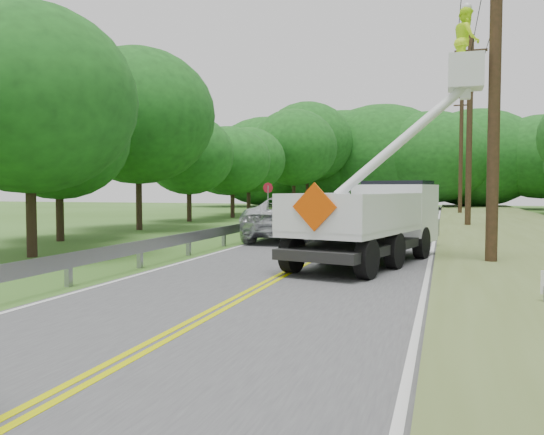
% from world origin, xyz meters
% --- Properties ---
extents(ground, '(140.00, 140.00, 0.00)m').
position_xyz_m(ground, '(0.00, 0.00, 0.00)').
color(ground, '#315819').
rests_on(ground, ground).
extents(road, '(7.20, 96.00, 0.03)m').
position_xyz_m(road, '(0.00, 14.00, 0.01)').
color(road, '#444446').
rests_on(road, ground).
extents(guardrail, '(0.18, 48.00, 0.77)m').
position_xyz_m(guardrail, '(-4.02, 14.91, 0.55)').
color(guardrail, gray).
rests_on(guardrail, ground).
extents(utility_poles, '(1.60, 43.30, 10.00)m').
position_xyz_m(utility_poles, '(5.00, 17.02, 5.27)').
color(utility_poles, '#2D2214').
rests_on(utility_poles, ground).
extents(treeline_left, '(10.43, 56.85, 11.19)m').
position_xyz_m(treeline_left, '(-10.45, 31.36, 5.65)').
color(treeline_left, '#332319').
rests_on(treeline_left, ground).
extents(treeline_horizon, '(55.88, 14.71, 12.04)m').
position_xyz_m(treeline_horizon, '(0.28, 56.25, 5.50)').
color(treeline_horizon, '#184317').
rests_on(treeline_horizon, ground).
extents(bucket_truck, '(4.94, 7.27, 6.78)m').
position_xyz_m(bucket_truck, '(2.13, 10.44, 1.55)').
color(bucket_truck, black).
rests_on(bucket_truck, road).
extents(suv_silver, '(3.45, 6.80, 1.84)m').
position_xyz_m(suv_silver, '(-2.28, 16.31, 0.94)').
color(suv_silver, silver).
rests_on(suv_silver, road).
extents(suv_darkgrey, '(3.87, 5.80, 1.56)m').
position_xyz_m(suv_darkgrey, '(-2.08, 24.56, 0.80)').
color(suv_darkgrey, '#33343A').
rests_on(suv_darkgrey, road).
extents(stop_sign_permanent, '(0.41, 0.37, 2.48)m').
position_xyz_m(stop_sign_permanent, '(-4.32, 19.13, 1.64)').
color(stop_sign_permanent, gray).
rests_on(stop_sign_permanent, ground).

